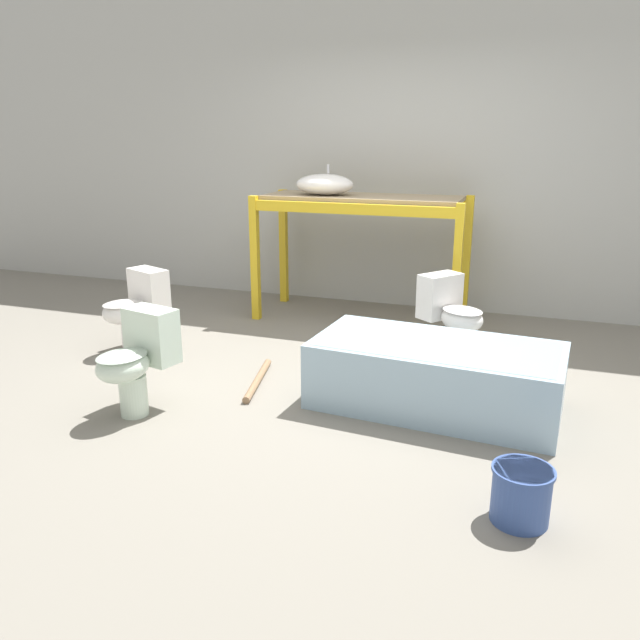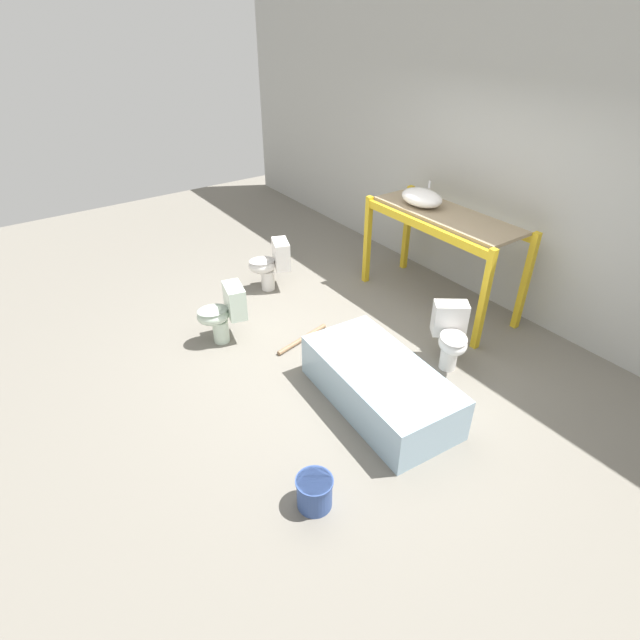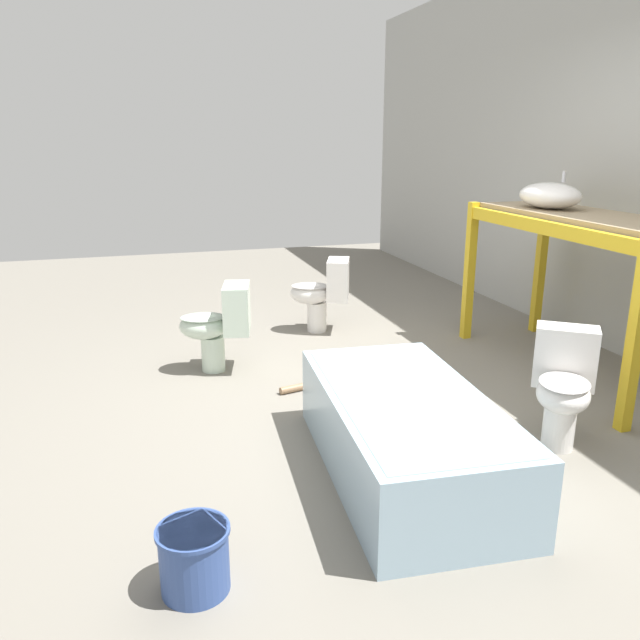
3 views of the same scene
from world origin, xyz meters
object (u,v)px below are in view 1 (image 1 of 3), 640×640
at_px(toilet_extra, 451,312).
at_px(toilet_far, 136,306).
at_px(bathtub_main, 436,371).
at_px(toilet_near, 137,357).
at_px(bucket_white, 521,493).
at_px(sink_basin, 325,184).

bearing_deg(toilet_extra, toilet_far, 141.52).
height_order(bathtub_main, toilet_near, toilet_near).
bearing_deg(bucket_white, toilet_near, 169.65).
relative_size(sink_basin, toilet_far, 0.83).
height_order(bathtub_main, toilet_far, toilet_far).
bearing_deg(sink_basin, toilet_near, -99.49).
bearing_deg(bucket_white, toilet_extra, 106.47).
xyz_separation_m(bathtub_main, bucket_white, (0.57, -1.11, -0.11)).
height_order(sink_basin, toilet_near, sink_basin).
height_order(toilet_near, bucket_white, toilet_near).
xyz_separation_m(bathtub_main, toilet_extra, (-0.04, 0.95, 0.12)).
distance_m(bathtub_main, toilet_near, 1.86).
bearing_deg(toilet_far, bucket_white, -3.90).
bearing_deg(toilet_extra, bucket_white, -126.95).
xyz_separation_m(toilet_far, toilet_extra, (2.40, 0.64, 0.00)).
bearing_deg(toilet_far, sink_basin, 72.75).
relative_size(sink_basin, bucket_white, 1.91).
xyz_separation_m(sink_basin, toilet_near, (-0.40, -2.39, -0.87)).
relative_size(bathtub_main, bucket_white, 5.69).
height_order(bathtub_main, bucket_white, bathtub_main).
bearing_deg(bathtub_main, sink_basin, 132.37).
bearing_deg(toilet_extra, toilet_near, 170.79).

